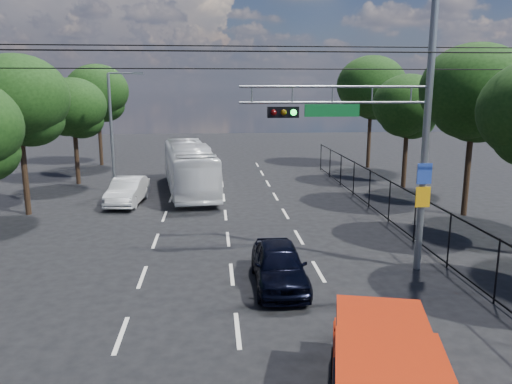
{
  "coord_description": "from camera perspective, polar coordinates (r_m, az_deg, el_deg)",
  "views": [
    {
      "loc": [
        -0.55,
        -8.02,
        6.27
      ],
      "look_at": [
        0.85,
        8.23,
        2.8
      ],
      "focal_mm": 35.0,
      "sensor_mm": 36.0,
      "label": 1
    }
  ],
  "objects": [
    {
      "name": "tree_right_d",
      "position": [
        32.37,
        16.99,
        8.98
      ],
      "size": [
        4.32,
        4.32,
        7.02
      ],
      "color": "black",
      "rests_on": "ground"
    },
    {
      "name": "fence_right",
      "position": [
        22.4,
        16.57,
        -2.02
      ],
      "size": [
        0.06,
        34.03,
        2.0
      ],
      "color": "black",
      "rests_on": "ground"
    },
    {
      "name": "tree_left_c",
      "position": [
        26.71,
        -25.48,
        8.98
      ],
      "size": [
        4.8,
        4.8,
        7.8
      ],
      "color": "black",
      "rests_on": "ground"
    },
    {
      "name": "lane_markings",
      "position": [
        22.9,
        -3.37,
        -3.89
      ],
      "size": [
        6.12,
        38.0,
        0.01
      ],
      "color": "beige",
      "rests_on": "ground"
    },
    {
      "name": "navy_hatchback",
      "position": [
        16.06,
        2.65,
        -8.32
      ],
      "size": [
        1.68,
        4.08,
        1.39
      ],
      "primitive_type": "imported",
      "rotation": [
        0.0,
        0.0,
        -0.01
      ],
      "color": "black",
      "rests_on": "ground"
    },
    {
      "name": "white_van",
      "position": [
        27.87,
        -14.46,
        0.13
      ],
      "size": [
        1.92,
        4.47,
        1.43
      ],
      "primitive_type": "imported",
      "rotation": [
        0.0,
        0.0,
        -0.1
      ],
      "color": "silver",
      "rests_on": "ground"
    },
    {
      "name": "signal_mast",
      "position": [
        17.08,
        15.22,
        8.15
      ],
      "size": [
        6.43,
        0.39,
        9.5
      ],
      "color": "slate",
      "rests_on": "ground"
    },
    {
      "name": "tree_left_d",
      "position": [
        34.24,
        -20.11,
        8.69
      ],
      "size": [
        4.2,
        4.2,
        6.83
      ],
      "color": "black",
      "rests_on": "ground"
    },
    {
      "name": "tree_left_e",
      "position": [
        42.03,
        -17.64,
        10.44
      ],
      "size": [
        4.92,
        4.92,
        7.99
      ],
      "color": "black",
      "rests_on": "ground"
    },
    {
      "name": "tree_right_c",
      "position": [
        26.16,
        23.65,
        9.85
      ],
      "size": [
        5.1,
        5.1,
        8.29
      ],
      "color": "black",
      "rests_on": "ground"
    },
    {
      "name": "red_pickup",
      "position": [
        9.97,
        14.49,
        -20.2
      ],
      "size": [
        2.99,
        5.39,
        1.91
      ],
      "color": "black",
      "rests_on": "ground"
    },
    {
      "name": "utility_wires",
      "position": [
        16.89,
        -3.16,
        15.26
      ],
      "size": [
        22.0,
        5.04,
        0.74
      ],
      "color": "black",
      "rests_on": "ground"
    },
    {
      "name": "white_bus",
      "position": [
        30.3,
        -7.62,
        2.75
      ],
      "size": [
        3.81,
        10.66,
        2.9
      ],
      "primitive_type": "imported",
      "rotation": [
        0.0,
        0.0,
        0.13
      ],
      "color": "white",
      "rests_on": "ground"
    },
    {
      "name": "tree_right_e",
      "position": [
        39.95,
        13.06,
        11.22
      ],
      "size": [
        5.28,
        5.28,
        8.58
      ],
      "color": "black",
      "rests_on": "ground"
    },
    {
      "name": "streetlight_left",
      "position": [
        30.66,
        -15.91,
        7.2
      ],
      "size": [
        2.09,
        0.22,
        7.08
      ],
      "color": "slate",
      "rests_on": "ground"
    }
  ]
}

